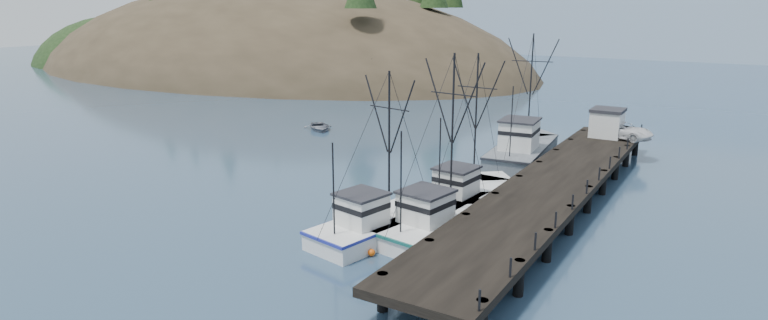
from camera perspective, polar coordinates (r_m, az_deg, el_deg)
ground at (r=39.73m, az=-11.32°, el=-7.36°), size 400.00×400.00×0.00m
pier at (r=46.16m, az=15.78°, el=-2.29°), size 6.00×44.00×2.00m
headland at (r=146.80m, az=-12.22°, el=6.76°), size 134.80×78.00×51.00m
distant_ridge at (r=197.96m, az=27.13°, el=8.78°), size 360.00×40.00×26.00m
distant_ridge_far at (r=222.16m, az=14.39°, el=10.38°), size 180.00×25.00×18.00m
moored_sailboats at (r=103.29m, az=-2.90°, el=6.61°), size 13.87×18.72×6.35m
trawler_near at (r=39.99m, az=5.39°, el=-5.73°), size 5.47×12.10×12.06m
trawler_mid at (r=39.18m, az=-0.52°, el=-6.10°), size 5.51×11.17×11.02m
trawler_far at (r=45.56m, az=7.84°, el=-3.23°), size 4.53×11.42×11.61m
work_vessel at (r=58.26m, az=13.12°, el=0.88°), size 5.49×14.75×12.42m
pier_shed at (r=62.87m, az=20.47°, el=3.37°), size 3.00×3.20×2.80m
pickup_truck at (r=62.66m, az=21.70°, el=2.65°), size 6.25×3.86×1.61m
motorboat at (r=72.72m, az=-6.17°, el=2.88°), size 5.97×5.97×1.02m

